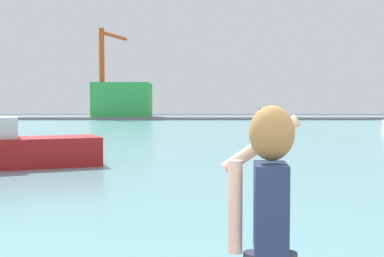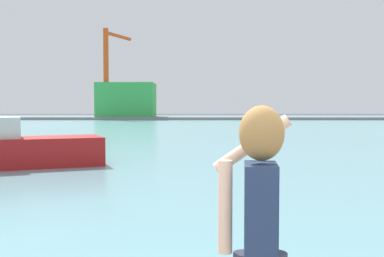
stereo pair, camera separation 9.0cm
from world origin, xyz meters
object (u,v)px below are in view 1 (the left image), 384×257
Objects in this scene: person_photographer at (268,214)px; warehouse_left at (122,100)px; boat_moored at (4,149)px; port_crane at (104,65)px.

person_photographer is 0.16× the size of warehouse_left.
person_photographer is 87.72m from warehouse_left.
person_photographer is at bearing -80.72° from warehouse_left.
boat_moored is at bearing -84.98° from warehouse_left.
port_crane reaches higher than boat_moored.
person_photographer is at bearing -84.46° from boat_moored.
warehouse_left is at bearing 29.87° from port_crane.
warehouse_left is 7.64m from port_crane.
warehouse_left is 0.65× the size of port_crane.
port_crane is (-9.41, 69.79, 9.81)m from boat_moored.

